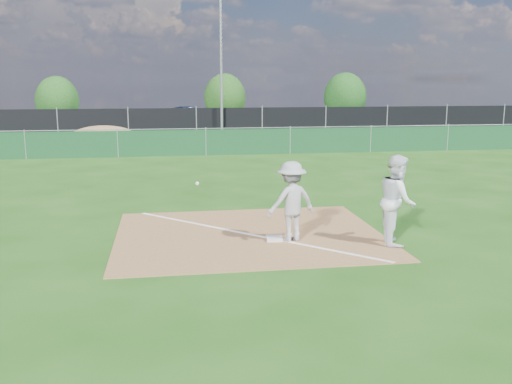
# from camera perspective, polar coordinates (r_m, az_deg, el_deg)

# --- Properties ---
(ground) EXTENTS (90.00, 90.00, 0.00)m
(ground) POSITION_cam_1_polar(r_m,az_deg,el_deg) (21.79, -4.08, 1.97)
(ground) COLOR #19460F
(ground) RESTS_ON ground
(infield_dirt) EXTENTS (6.00, 5.00, 0.02)m
(infield_dirt) POSITION_cam_1_polar(r_m,az_deg,el_deg) (13.04, -0.66, -4.29)
(infield_dirt) COLOR brown
(infield_dirt) RESTS_ON ground
(foul_line) EXTENTS (5.01, 5.01, 0.01)m
(foul_line) POSITION_cam_1_polar(r_m,az_deg,el_deg) (13.04, -0.67, -4.23)
(foul_line) COLOR white
(foul_line) RESTS_ON infield_dirt
(green_fence) EXTENTS (44.00, 0.05, 1.20)m
(green_fence) POSITION_cam_1_polar(r_m,az_deg,el_deg) (26.65, -5.03, 4.95)
(green_fence) COLOR #0F381B
(green_fence) RESTS_ON ground
(dirt_mound) EXTENTS (3.38, 2.60, 1.17)m
(dirt_mound) POSITION_cam_1_polar(r_m,az_deg,el_deg) (30.25, -15.04, 5.33)
(dirt_mound) COLOR olive
(dirt_mound) RESTS_ON ground
(black_fence) EXTENTS (46.00, 0.04, 1.80)m
(black_fence) POSITION_cam_1_polar(r_m,az_deg,el_deg) (34.58, -5.98, 6.87)
(black_fence) COLOR black
(black_fence) RESTS_ON ground
(parking_lot) EXTENTS (46.00, 9.00, 0.01)m
(parking_lot) POSITION_cam_1_polar(r_m,az_deg,el_deg) (39.63, -6.34, 6.11)
(parking_lot) COLOR black
(parking_lot) RESTS_ON ground
(light_pole) EXTENTS (0.16, 0.16, 8.00)m
(light_pole) POSITION_cam_1_polar(r_m,az_deg,el_deg) (34.30, -3.50, 12.06)
(light_pole) COLOR slate
(light_pole) RESTS_ON ground
(first_base) EXTENTS (0.38, 0.38, 0.07)m
(first_base) POSITION_cam_1_polar(r_m,az_deg,el_deg) (12.58, 1.84, -4.65)
(first_base) COLOR silver
(first_base) RESTS_ON infield_dirt
(play_at_first) EXTENTS (2.70, 0.96, 1.75)m
(play_at_first) POSITION_cam_1_polar(r_m,az_deg,el_deg) (12.38, 3.54, -0.93)
(play_at_first) COLOR #A6A5A8
(play_at_first) RESTS_ON infield_dirt
(runner) EXTENTS (0.93, 1.08, 1.94)m
(runner) POSITION_cam_1_polar(r_m,az_deg,el_deg) (12.53, 13.93, -0.76)
(runner) COLOR white
(runner) RESTS_ON ground
(car_left) EXTENTS (4.52, 2.76, 1.44)m
(car_left) POSITION_cam_1_polar(r_m,az_deg,el_deg) (39.61, -17.00, 6.74)
(car_left) COLOR #9EA0A5
(car_left) RESTS_ON parking_lot
(car_mid) EXTENTS (5.22, 2.61, 1.64)m
(car_mid) POSITION_cam_1_polar(r_m,az_deg,el_deg) (39.15, -6.21, 7.27)
(car_mid) COLOR black
(car_mid) RESTS_ON parking_lot
(car_right) EXTENTS (5.06, 2.08, 1.47)m
(car_right) POSITION_cam_1_polar(r_m,az_deg,el_deg) (38.70, 0.33, 7.16)
(car_right) COLOR black
(car_right) RESTS_ON parking_lot
(tree_left) EXTENTS (3.14, 3.14, 3.72)m
(tree_left) POSITION_cam_1_polar(r_m,az_deg,el_deg) (45.27, -19.27, 8.62)
(tree_left) COLOR #382316
(tree_left) RESTS_ON ground
(tree_mid) EXTENTS (3.32, 3.32, 3.94)m
(tree_mid) POSITION_cam_1_polar(r_m,az_deg,el_deg) (46.31, -3.12, 9.41)
(tree_mid) COLOR #382316
(tree_mid) RESTS_ON ground
(tree_right) EXTENTS (3.39, 3.39, 4.02)m
(tree_right) POSITION_cam_1_polar(r_m,az_deg,el_deg) (46.96, 8.90, 9.36)
(tree_right) COLOR #382316
(tree_right) RESTS_ON ground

